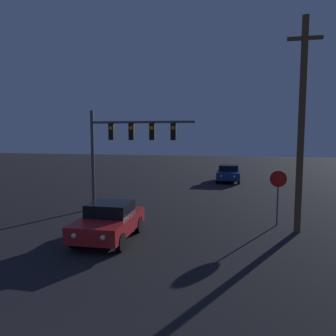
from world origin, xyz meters
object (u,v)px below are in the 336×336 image
object	(u,v)px
traffic_signal_mast	(125,140)
stop_sign	(278,187)
utility_pole	(301,124)
car_far	(229,173)
car_near	(109,221)

from	to	relation	value
traffic_signal_mast	stop_sign	size ratio (longest dim) A/B	2.28
utility_pole	stop_sign	bearing A→B (deg)	129.15
car_far	traffic_signal_mast	world-z (taller)	traffic_signal_mast
traffic_signal_mast	utility_pole	world-z (taller)	utility_pole
car_near	traffic_signal_mast	bearing A→B (deg)	-79.58
car_near	traffic_signal_mast	size ratio (longest dim) A/B	0.67
car_far	stop_sign	size ratio (longest dim) A/B	1.53
car_near	traffic_signal_mast	distance (m)	5.91
traffic_signal_mast	car_near	bearing A→B (deg)	-78.72
car_far	traffic_signal_mast	xyz separation A→B (m)	(-5.28, -12.31, 3.16)
car_far	utility_pole	bearing A→B (deg)	103.38
traffic_signal_mast	stop_sign	distance (m)	8.26
car_far	traffic_signal_mast	distance (m)	13.76
car_near	car_far	distance (m)	17.73
car_near	stop_sign	xyz separation A→B (m)	(6.88, 3.50, 1.05)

